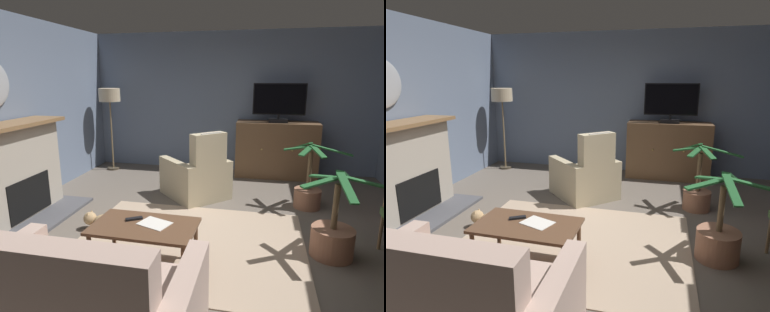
{
  "view_description": "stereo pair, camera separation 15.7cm",
  "coord_description": "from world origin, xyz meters",
  "views": [
    {
      "loc": [
        0.63,
        -3.58,
        1.86
      ],
      "look_at": [
        -0.18,
        0.16,
        0.93
      ],
      "focal_mm": 30.64,
      "sensor_mm": 36.0,
      "label": 1
    },
    {
      "loc": [
        0.78,
        -3.55,
        1.86
      ],
      "look_at": [
        -0.18,
        0.16,
        0.93
      ],
      "focal_mm": 30.64,
      "sensor_mm": 36.0,
      "label": 2
    }
  ],
  "objects": [
    {
      "name": "potted_plant_tall_palm_by_window",
      "position": [
        1.32,
        1.16,
        0.22
      ],
      "size": [
        0.92,
        0.71,
        0.97
      ],
      "color": "#99664C",
      "rests_on": "ground_plane"
    },
    {
      "name": "wall_back",
      "position": [
        0.0,
        3.0,
        1.36
      ],
      "size": [
        6.14,
        0.1,
        2.71
      ],
      "primitive_type": "cube",
      "color": "slate",
      "rests_on": "ground_plane"
    },
    {
      "name": "coffee_table",
      "position": [
        -0.46,
        -0.79,
        0.4
      ],
      "size": [
        1.04,
        0.62,
        0.45
      ],
      "color": "brown",
      "rests_on": "ground_plane"
    },
    {
      "name": "tv_remote",
      "position": [
        -0.6,
        -0.7,
        0.46
      ],
      "size": [
        0.17,
        0.13,
        0.02
      ],
      "primitive_type": "cube",
      "rotation": [
        0.0,
        0.0,
        3.69
      ],
      "color": "black",
      "rests_on": "coffee_table"
    },
    {
      "name": "floor_lamp",
      "position": [
        -2.34,
        2.46,
        1.42
      ],
      "size": [
        0.41,
        0.41,
        1.64
      ],
      "color": "#4C4233",
      "rests_on": "ground_plane"
    },
    {
      "name": "television",
      "position": [
        0.91,
        2.6,
        1.42
      ],
      "size": [
        0.94,
        0.2,
        0.71
      ],
      "color": "black",
      "rests_on": "tv_cabinet"
    },
    {
      "name": "sofa_floral",
      "position": [
        -0.47,
        -1.89,
        0.33
      ],
      "size": [
        1.52,
        0.9,
        0.98
      ],
      "color": "#BC9E8E",
      "rests_on": "ground_plane"
    },
    {
      "name": "tv_cabinet",
      "position": [
        0.91,
        2.65,
        0.5
      ],
      "size": [
        1.49,
        0.56,
        1.04
      ],
      "color": "#4A3523",
      "rests_on": "ground_plane"
    },
    {
      "name": "potted_plant_on_hearth_side",
      "position": [
        1.41,
        -0.19,
        0.2
      ],
      "size": [
        0.91,
        0.88,
        0.94
      ],
      "color": "#99664C",
      "rests_on": "ground_plane"
    },
    {
      "name": "ground_plane",
      "position": [
        0.0,
        0.0,
        -0.02
      ],
      "size": [
        6.14,
        6.5,
        0.04
      ],
      "primitive_type": "cube",
      "color": "#665B51"
    },
    {
      "name": "fireplace",
      "position": [
        -2.49,
        -0.05,
        0.61
      ],
      "size": [
        0.86,
        1.6,
        1.29
      ],
      "color": "#4C4C51",
      "rests_on": "ground_plane"
    },
    {
      "name": "folded_newspaper",
      "position": [
        -0.36,
        -0.74,
        0.45
      ],
      "size": [
        0.36,
        0.31,
        0.01
      ],
      "primitive_type": "cube",
      "rotation": [
        0.0,
        0.0,
        -0.35
      ],
      "color": "silver",
      "rests_on": "coffee_table"
    },
    {
      "name": "rug_central",
      "position": [
        -0.13,
        -0.25,
        0.01
      ],
      "size": [
        2.59,
        2.08,
        0.01
      ],
      "primitive_type": "cube",
      "color": "tan",
      "rests_on": "ground_plane"
    },
    {
      "name": "armchair_beside_cabinet",
      "position": [
        -0.34,
        1.25,
        0.33
      ],
      "size": [
        1.21,
        1.21,
        1.09
      ],
      "color": "tan",
      "rests_on": "ground_plane"
    },
    {
      "name": "cat",
      "position": [
        -1.23,
        -0.16,
        0.12
      ],
      "size": [
        0.7,
        0.24,
        0.24
      ],
      "color": "tan",
      "rests_on": "ground_plane"
    }
  ]
}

